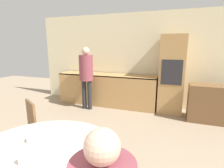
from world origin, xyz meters
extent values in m
cube|color=beige|center=(0.00, 5.38, 1.30)|extent=(6.37, 0.05, 2.60)
cube|color=tan|center=(-0.91, 5.03, 0.45)|extent=(2.85, 0.60, 0.90)
cube|color=black|center=(-0.91, 5.03, 0.89)|extent=(2.85, 0.60, 0.03)
cube|color=tan|center=(0.85, 5.04, 0.99)|extent=(0.60, 0.58, 1.97)
cube|color=#28282D|center=(0.85, 4.75, 1.09)|extent=(0.48, 0.01, 0.60)
cube|color=brown|center=(1.79, 4.69, 0.42)|extent=(1.08, 0.45, 0.85)
cylinder|color=beige|center=(-0.21, 1.54, 0.71)|extent=(1.48, 1.48, 0.03)
cylinder|color=brown|center=(-1.28, 2.00, 0.21)|extent=(0.04, 0.04, 0.42)
cylinder|color=brown|center=(-1.01, 1.84, 0.21)|extent=(0.04, 0.04, 0.42)
cylinder|color=brown|center=(-1.12, 2.28, 0.21)|extent=(0.04, 0.04, 0.42)
cylinder|color=brown|center=(-0.84, 2.11, 0.21)|extent=(0.04, 0.04, 0.42)
cube|color=brown|center=(-1.06, 2.06, 0.43)|extent=(0.55, 0.55, 0.02)
cube|color=brown|center=(-0.97, 2.22, 0.69)|extent=(0.34, 0.22, 0.49)
sphere|color=tan|center=(0.56, 1.19, 1.17)|extent=(0.20, 0.20, 0.20)
cylinder|color=#262628|center=(-1.38, 4.51, 0.40)|extent=(0.12, 0.12, 0.80)
cylinder|color=#262628|center=(-1.21, 4.51, 0.40)|extent=(0.12, 0.12, 0.80)
cylinder|color=brown|center=(-1.29, 4.51, 1.14)|extent=(0.37, 0.37, 0.67)
sphere|color=beige|center=(-1.29, 4.51, 1.57)|extent=(0.20, 0.20, 0.20)
cylinder|color=silver|center=(-0.24, 1.37, 0.77)|extent=(0.06, 0.06, 0.08)
cylinder|color=silver|center=(-0.42, 1.71, 0.75)|extent=(0.18, 0.18, 0.05)
camera|label=1|loc=(0.90, 0.41, 1.69)|focal=28.00mm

